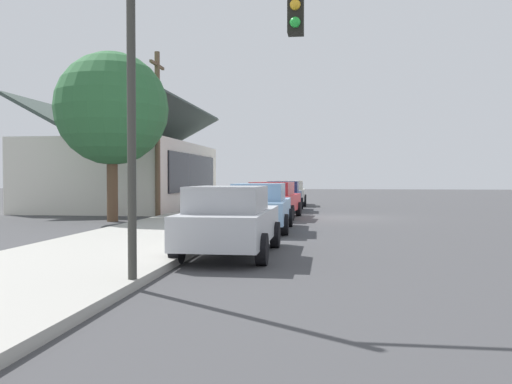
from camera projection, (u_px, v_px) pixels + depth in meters
name	position (u px, v px, depth m)	size (l,w,h in m)	color
ground_plane	(339.00, 218.00, 23.85)	(120.00, 120.00, 0.00)	#424244
sidewalk_curb	(216.00, 215.00, 24.59)	(60.00, 4.20, 0.16)	#A3A099
car_silver	(230.00, 220.00, 12.20)	(4.52, 1.99, 1.59)	silver
car_skyblue	(261.00, 206.00, 17.92)	(4.75, 2.08, 1.59)	#8CB7E0
car_cherry	(273.00, 200.00, 23.38)	(4.77, 2.29, 1.59)	red
car_navy	(284.00, 196.00, 28.63)	(4.67, 2.06, 1.59)	navy
car_ivory	(291.00, 193.00, 34.32)	(4.55, 2.12, 1.59)	silver
storefront_building	(129.00, 174.00, 31.16)	(13.10, 8.03, 5.93)	silver
shade_tree	(112.00, 109.00, 21.60)	(4.54, 4.54, 6.84)	brown
traffic_light_main	(196.00, 68.00, 8.30)	(0.37, 2.79, 5.20)	#383833
utility_pole_wooden	(157.00, 131.00, 24.34)	(1.80, 0.24, 7.50)	brown
fire_hydrant_red	(246.00, 206.00, 24.54)	(0.22, 0.22, 0.71)	red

